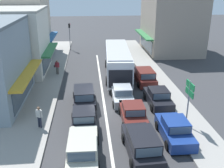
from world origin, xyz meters
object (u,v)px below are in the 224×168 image
object	(u,v)px
sedan_behind_bus_near	(133,114)
wagon_behind_bus_mid	(83,148)
pedestrian_with_handbag_near	(57,66)
wagon_queue_far_back	(84,97)
wagon_adjacent_lane_lead	(142,144)
parked_sedan_kerb_second	(158,98)
sedan_queue_gap_filler	(84,120)
sedan_adjacent_lane_trail	(122,95)
directional_road_sign	(189,93)
traffic_light_downstreet	(70,32)
parked_sedan_kerb_front	(175,130)
pedestrian_browsing_midblock	(39,116)
city_bus	(118,60)
parked_wagon_kerb_third	(145,77)

from	to	relation	value
sedan_behind_bus_near	wagon_behind_bus_mid	world-z (taller)	wagon_behind_bus_mid
pedestrian_with_handbag_near	wagon_queue_far_back	bearing A→B (deg)	-69.13
wagon_adjacent_lane_lead	parked_sedan_kerb_second	world-z (taller)	wagon_adjacent_lane_lead
sedan_queue_gap_filler	parked_sedan_kerb_second	distance (m)	7.28
wagon_queue_far_back	sedan_behind_bus_near	world-z (taller)	wagon_queue_far_back
wagon_queue_far_back	parked_sedan_kerb_second	world-z (taller)	wagon_queue_far_back
sedan_adjacent_lane_trail	sedan_queue_gap_filler	bearing A→B (deg)	-127.21
wagon_queue_far_back	wagon_behind_bus_mid	bearing A→B (deg)	-89.97
pedestrian_with_handbag_near	directional_road_sign	bearing A→B (deg)	-50.27
wagon_behind_bus_mid	traffic_light_downstreet	xyz separation A→B (m)	(-2.37, 28.50, 2.11)
sedan_behind_bus_near	pedestrian_with_handbag_near	world-z (taller)	pedestrian_with_handbag_near
parked_sedan_kerb_front	pedestrian_browsing_midblock	size ratio (longest dim) A/B	2.58
wagon_queue_far_back	sedan_adjacent_lane_trail	distance (m)	3.41
sedan_behind_bus_near	parked_sedan_kerb_front	bearing A→B (deg)	-46.88
wagon_adjacent_lane_lead	sedan_behind_bus_near	bearing A→B (deg)	87.83
parked_sedan_kerb_front	sedan_queue_gap_filler	bearing A→B (deg)	162.82
traffic_light_downstreet	directional_road_sign	xyz separation A→B (m)	(9.87, -25.41, -0.15)
city_bus	wagon_behind_bus_mid	size ratio (longest dim) A/B	2.42
sedan_behind_bus_near	parked_wagon_kerb_third	xyz separation A→B (m)	(2.60, 8.15, 0.08)
pedestrian_browsing_midblock	parked_wagon_kerb_third	bearing A→B (deg)	42.27
traffic_light_downstreet	directional_road_sign	distance (m)	27.26
city_bus	parked_sedan_kerb_second	xyz separation A→B (m)	(2.67, -7.98, -1.22)
wagon_queue_far_back	traffic_light_downstreet	distance (m)	21.07
wagon_queue_far_back	wagon_behind_bus_mid	distance (m)	7.67
sedan_behind_bus_near	wagon_behind_bus_mid	xyz separation A→B (m)	(-3.74, -4.26, 0.08)
parked_wagon_kerb_third	wagon_behind_bus_mid	bearing A→B (deg)	-117.05
city_bus	directional_road_sign	bearing A→B (deg)	-72.57
sedan_queue_gap_filler	parked_wagon_kerb_third	distance (m)	10.86
sedan_queue_gap_filler	pedestrian_browsing_midblock	bearing A→B (deg)	176.27
wagon_behind_bus_mid	directional_road_sign	world-z (taller)	directional_road_sign
sedan_adjacent_lane_trail	pedestrian_browsing_midblock	bearing A→B (deg)	-147.23
wagon_behind_bus_mid	directional_road_sign	xyz separation A→B (m)	(7.50, 3.09, 1.96)
sedan_behind_bus_near	pedestrian_with_handbag_near	xyz separation A→B (m)	(-6.88, 11.63, 0.40)
sedan_behind_bus_near	parked_sedan_kerb_second	distance (m)	3.88
sedan_adjacent_lane_trail	sedan_queue_gap_filler	xyz separation A→B (m)	(-3.36, -4.42, 0.00)
sedan_adjacent_lane_trail	parked_sedan_kerb_second	size ratio (longest dim) A/B	1.00
sedan_queue_gap_filler	sedan_behind_bus_near	bearing A→B (deg)	10.47
sedan_behind_bus_near	sedan_adjacent_lane_trail	bearing A→B (deg)	95.38
parked_sedan_kerb_second	pedestrian_browsing_midblock	xyz separation A→B (m)	(-9.58, -3.29, 0.40)
parked_sedan_kerb_second	parked_wagon_kerb_third	size ratio (longest dim) A/B	0.93
sedan_adjacent_lane_trail	wagon_queue_far_back	bearing A→B (deg)	-174.50
parked_sedan_kerb_second	directional_road_sign	bearing A→B (deg)	-74.81
wagon_adjacent_lane_lead	traffic_light_downstreet	size ratio (longest dim) A/B	1.09
wagon_queue_far_back	parked_sedan_kerb_front	xyz separation A→B (m)	(6.16, -5.99, -0.08)
wagon_adjacent_lane_lead	parked_wagon_kerb_third	distance (m)	12.65
sedan_queue_gap_filler	wagon_adjacent_lane_lead	bearing A→B (deg)	-44.68
wagon_behind_bus_mid	sedan_adjacent_lane_trail	world-z (taller)	wagon_behind_bus_mid
wagon_queue_far_back	parked_sedan_kerb_second	xyz separation A→B (m)	(6.42, -0.60, -0.08)
parked_wagon_kerb_third	wagon_queue_far_back	bearing A→B (deg)	-143.22
parked_sedan_kerb_second	wagon_queue_far_back	bearing A→B (deg)	174.69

